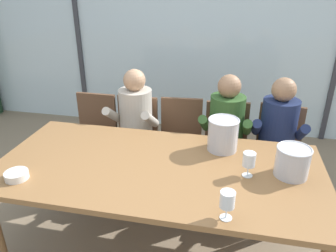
{
  "coord_description": "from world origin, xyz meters",
  "views": [
    {
      "loc": [
        0.48,
        -1.91,
        1.99
      ],
      "look_at": [
        0.0,
        0.35,
        0.92
      ],
      "focal_mm": 34.68,
      "sensor_mm": 36.0,
      "label": 1
    }
  ],
  "objects_px": {
    "chair_near_curtain": "(94,130)",
    "ice_bucket_secondary": "(223,134)",
    "person_beige_jumper": "(133,123)",
    "ice_bucket_primary": "(292,161)",
    "wine_glass_by_left_taster": "(249,160)",
    "wine_glass_near_bucket": "(227,201)",
    "chair_near_window_right": "(277,145)",
    "chair_right_of_center": "(226,141)",
    "person_navy_polo": "(277,136)",
    "chair_center": "(180,136)",
    "dining_table": "(158,174)",
    "tasting_bowl": "(17,175)",
    "chair_left_of_center": "(135,134)",
    "person_olive_shirt": "(225,132)"
  },
  "relations": [
    {
      "from": "chair_near_window_right",
      "to": "wine_glass_by_left_taster",
      "type": "relative_size",
      "value": 5.12
    },
    {
      "from": "chair_near_window_right",
      "to": "chair_right_of_center",
      "type": "bearing_deg",
      "value": -169.26
    },
    {
      "from": "tasting_bowl",
      "to": "chair_left_of_center",
      "type": "bearing_deg",
      "value": 72.69
    },
    {
      "from": "person_olive_shirt",
      "to": "person_navy_polo",
      "type": "relative_size",
      "value": 1.0
    },
    {
      "from": "chair_near_window_right",
      "to": "person_navy_polo",
      "type": "distance_m",
      "value": 0.25
    },
    {
      "from": "chair_center",
      "to": "tasting_bowl",
      "type": "xyz_separation_m",
      "value": [
        -0.87,
        -1.33,
        0.28
      ]
    },
    {
      "from": "person_beige_jumper",
      "to": "tasting_bowl",
      "type": "distance_m",
      "value": 1.25
    },
    {
      "from": "person_olive_shirt",
      "to": "wine_glass_by_left_taster",
      "type": "relative_size",
      "value": 6.96
    },
    {
      "from": "chair_center",
      "to": "chair_right_of_center",
      "type": "bearing_deg",
      "value": -6.26
    },
    {
      "from": "chair_right_of_center",
      "to": "ice_bucket_primary",
      "type": "height_order",
      "value": "ice_bucket_primary"
    },
    {
      "from": "chair_center",
      "to": "chair_near_curtain",
      "type": "bearing_deg",
      "value": 178.33
    },
    {
      "from": "chair_left_of_center",
      "to": "person_olive_shirt",
      "type": "bearing_deg",
      "value": -5.31
    },
    {
      "from": "chair_near_window_right",
      "to": "person_beige_jumper",
      "type": "distance_m",
      "value": 1.4
    },
    {
      "from": "person_olive_shirt",
      "to": "wine_glass_near_bucket",
      "type": "height_order",
      "value": "person_olive_shirt"
    },
    {
      "from": "chair_center",
      "to": "tasting_bowl",
      "type": "bearing_deg",
      "value": -127.86
    },
    {
      "from": "person_beige_jumper",
      "to": "person_olive_shirt",
      "type": "relative_size",
      "value": 1.0
    },
    {
      "from": "ice_bucket_secondary",
      "to": "wine_glass_near_bucket",
      "type": "height_order",
      "value": "ice_bucket_secondary"
    },
    {
      "from": "tasting_bowl",
      "to": "person_navy_polo",
      "type": "bearing_deg",
      "value": 33.46
    },
    {
      "from": "ice_bucket_secondary",
      "to": "wine_glass_near_bucket",
      "type": "xyz_separation_m",
      "value": [
        0.07,
        -0.79,
        -0.01
      ]
    },
    {
      "from": "chair_right_of_center",
      "to": "person_navy_polo",
      "type": "height_order",
      "value": "person_navy_polo"
    },
    {
      "from": "chair_right_of_center",
      "to": "wine_glass_by_left_taster",
      "type": "height_order",
      "value": "wine_glass_by_left_taster"
    },
    {
      "from": "chair_left_of_center",
      "to": "person_navy_polo",
      "type": "distance_m",
      "value": 1.39
    },
    {
      "from": "person_navy_polo",
      "to": "chair_near_window_right",
      "type": "bearing_deg",
      "value": 80.77
    },
    {
      "from": "chair_near_curtain",
      "to": "person_navy_polo",
      "type": "distance_m",
      "value": 1.82
    },
    {
      "from": "wine_glass_by_left_taster",
      "to": "wine_glass_near_bucket",
      "type": "relative_size",
      "value": 1.0
    },
    {
      "from": "dining_table",
      "to": "person_olive_shirt",
      "type": "xyz_separation_m",
      "value": [
        0.44,
        0.82,
        -0.01
      ]
    },
    {
      "from": "wine_glass_near_bucket",
      "to": "dining_table",
      "type": "bearing_deg",
      "value": 137.55
    },
    {
      "from": "chair_left_of_center",
      "to": "wine_glass_by_left_taster",
      "type": "relative_size",
      "value": 5.12
    },
    {
      "from": "chair_center",
      "to": "chair_near_window_right",
      "type": "relative_size",
      "value": 1.0
    },
    {
      "from": "chair_center",
      "to": "person_beige_jumper",
      "type": "bearing_deg",
      "value": -164.5
    },
    {
      "from": "dining_table",
      "to": "person_navy_polo",
      "type": "distance_m",
      "value": 1.22
    },
    {
      "from": "dining_table",
      "to": "chair_near_curtain",
      "type": "relative_size",
      "value": 2.59
    },
    {
      "from": "chair_right_of_center",
      "to": "person_beige_jumper",
      "type": "distance_m",
      "value": 0.92
    },
    {
      "from": "dining_table",
      "to": "ice_bucket_primary",
      "type": "distance_m",
      "value": 0.92
    },
    {
      "from": "ice_bucket_secondary",
      "to": "chair_center",
      "type": "bearing_deg",
      "value": 123.9
    },
    {
      "from": "dining_table",
      "to": "ice_bucket_primary",
      "type": "relative_size",
      "value": 10.13
    },
    {
      "from": "chair_near_window_right",
      "to": "chair_left_of_center",
      "type": "bearing_deg",
      "value": -169.61
    },
    {
      "from": "dining_table",
      "to": "wine_glass_by_left_taster",
      "type": "height_order",
      "value": "wine_glass_by_left_taster"
    },
    {
      "from": "chair_center",
      "to": "tasting_bowl",
      "type": "distance_m",
      "value": 1.61
    },
    {
      "from": "chair_near_window_right",
      "to": "wine_glass_by_left_taster",
      "type": "distance_m",
      "value": 1.1
    },
    {
      "from": "chair_near_curtain",
      "to": "ice_bucket_secondary",
      "type": "height_order",
      "value": "ice_bucket_secondary"
    },
    {
      "from": "chair_near_curtain",
      "to": "wine_glass_by_left_taster",
      "type": "relative_size",
      "value": 5.12
    },
    {
      "from": "chair_right_of_center",
      "to": "wine_glass_near_bucket",
      "type": "xyz_separation_m",
      "value": [
        0.05,
        -1.43,
        0.37
      ]
    },
    {
      "from": "person_navy_polo",
      "to": "ice_bucket_secondary",
      "type": "xyz_separation_m",
      "value": [
        -0.47,
        -0.49,
        0.21
      ]
    },
    {
      "from": "person_olive_shirt",
      "to": "wine_glass_near_bucket",
      "type": "distance_m",
      "value": 1.29
    },
    {
      "from": "chair_near_curtain",
      "to": "ice_bucket_secondary",
      "type": "bearing_deg",
      "value": -23.26
    },
    {
      "from": "chair_right_of_center",
      "to": "person_navy_polo",
      "type": "bearing_deg",
      "value": -23.08
    },
    {
      "from": "wine_glass_by_left_taster",
      "to": "ice_bucket_primary",
      "type": "bearing_deg",
      "value": 13.17
    },
    {
      "from": "chair_near_curtain",
      "to": "chair_right_of_center",
      "type": "bearing_deg",
      "value": 2.3
    },
    {
      "from": "person_beige_jumper",
      "to": "ice_bucket_primary",
      "type": "distance_m",
      "value": 1.55
    }
  ]
}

